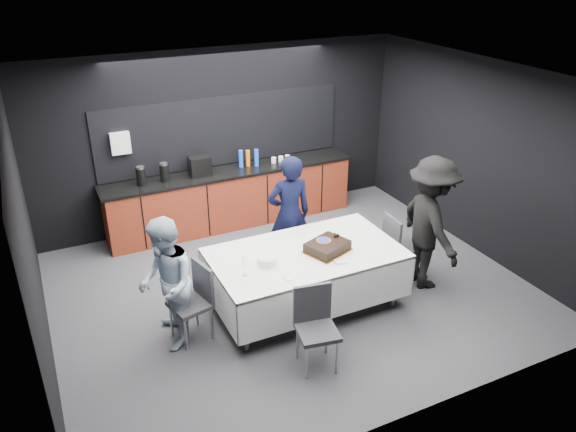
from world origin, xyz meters
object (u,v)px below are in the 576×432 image
at_px(champagne_flute, 244,263).
at_px(chair_left, 195,296).
at_px(party_table, 306,262).
at_px(plate_stack, 267,260).
at_px(cake_assembly, 327,247).
at_px(chair_right, 398,242).
at_px(person_right, 430,223).
at_px(person_left, 166,284).
at_px(chair_near, 315,321).
at_px(person_center, 289,215).

xyz_separation_m(champagne_flute, chair_left, (-0.54, 0.20, -0.40)).
bearing_deg(chair_left, party_table, -0.90).
relative_size(party_table, plate_stack, 10.21).
relative_size(cake_assembly, chair_right, 0.68).
bearing_deg(person_right, person_left, 93.55).
xyz_separation_m(party_table, plate_stack, (-0.54, -0.06, 0.19)).
bearing_deg(person_left, plate_stack, 93.01).
bearing_deg(champagne_flute, party_table, 11.30).
relative_size(plate_stack, chair_right, 0.25).
bearing_deg(person_left, champagne_flute, 83.76).
xyz_separation_m(chair_right, chair_near, (-1.84, -1.06, 0.00)).
relative_size(plate_stack, person_right, 0.13).
bearing_deg(chair_near, party_table, 68.32).
distance_m(cake_assembly, person_center, 1.00).
height_order(champagne_flute, person_right, person_right).
distance_m(chair_near, person_center, 2.01).
bearing_deg(chair_left, cake_assembly, -4.14).
height_order(party_table, person_center, person_center).
bearing_deg(chair_right, party_table, -176.98).
xyz_separation_m(cake_assembly, chair_near, (-0.64, -0.89, -0.31)).
bearing_deg(champagne_flute, person_left, 166.55).
bearing_deg(person_left, chair_left, 95.69).
distance_m(cake_assembly, plate_stack, 0.79).
relative_size(party_table, cake_assembly, 3.70).
distance_m(plate_stack, chair_right, 2.02).
xyz_separation_m(champagne_flute, person_center, (1.08, 1.07, -0.09)).
height_order(chair_left, person_center, person_center).
height_order(cake_assembly, person_right, person_right).
distance_m(chair_left, chair_near, 1.43).
xyz_separation_m(champagne_flute, person_right, (2.57, -0.06, -0.04)).
distance_m(cake_assembly, person_right, 1.46).
distance_m(chair_right, chair_near, 2.13).
xyz_separation_m(party_table, chair_near, (-0.39, -0.99, -0.11)).
relative_size(plate_stack, champagne_flute, 1.01).
bearing_deg(person_right, party_table, 90.21).
relative_size(champagne_flute, person_right, 0.12).
bearing_deg(party_table, cake_assembly, -21.69).
height_order(plate_stack, chair_left, chair_left).
height_order(chair_left, person_right, person_right).
distance_m(party_table, cake_assembly, 0.33).
distance_m(person_center, person_right, 1.87).
bearing_deg(person_center, party_table, 82.56).
height_order(cake_assembly, chair_near, cake_assembly).
xyz_separation_m(person_center, person_left, (-1.93, -0.87, -0.07)).
height_order(party_table, champagne_flute, champagne_flute).
distance_m(party_table, chair_right, 1.45).
xyz_separation_m(cake_assembly, person_center, (-0.04, 1.00, 0.00)).
xyz_separation_m(party_table, chair_right, (1.45, 0.08, -0.11)).
bearing_deg(person_center, cake_assembly, 97.74).
bearing_deg(champagne_flute, plate_stack, 19.90).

